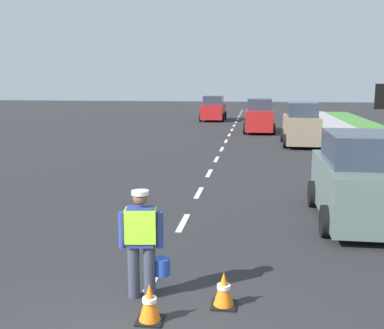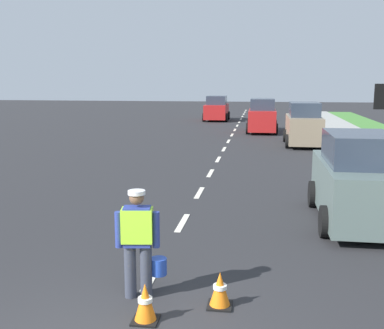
# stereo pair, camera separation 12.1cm
# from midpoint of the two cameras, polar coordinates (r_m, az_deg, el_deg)

# --- Properties ---
(ground_plane) EXTENTS (96.00, 96.00, 0.00)m
(ground_plane) POSITION_cam_midpoint_polar(r_m,az_deg,el_deg) (25.97, 4.04, 2.90)
(ground_plane) COLOR #28282B
(lane_center_line) EXTENTS (0.14, 46.40, 0.01)m
(lane_center_line) POSITION_cam_midpoint_polar(r_m,az_deg,el_deg) (30.13, 4.58, 3.90)
(lane_center_line) COLOR silver
(lane_center_line) RESTS_ON ground
(road_worker) EXTENTS (0.74, 0.44, 1.67)m
(road_worker) POSITION_cam_midpoint_polar(r_m,az_deg,el_deg) (7.19, -6.47, -8.88)
(road_worker) COLOR #383D4C
(road_worker) RESTS_ON ground
(traffic_cone_near) EXTENTS (0.36, 0.36, 0.55)m
(traffic_cone_near) POSITION_cam_midpoint_polar(r_m,az_deg,el_deg) (6.74, -5.67, -16.30)
(traffic_cone_near) COLOR black
(traffic_cone_near) RESTS_ON ground
(traffic_cone_far) EXTENTS (0.36, 0.36, 0.53)m
(traffic_cone_far) POSITION_cam_midpoint_polar(r_m,az_deg,el_deg) (7.12, 3.35, -14.83)
(traffic_cone_far) COLOR black
(traffic_cone_far) RESTS_ON ground
(car_parked_curbside) EXTENTS (1.88, 3.97, 2.10)m
(car_parked_curbside) POSITION_cam_midpoint_polar(r_m,az_deg,el_deg) (11.53, 19.02, -1.90)
(car_parked_curbside) COLOR slate
(car_parked_curbside) RESTS_ON ground
(car_parked_far) EXTENTS (1.87, 4.02, 2.18)m
(car_parked_far) POSITION_cam_midpoint_polar(r_m,az_deg,el_deg) (24.62, 12.89, 4.63)
(car_parked_far) COLOR gray
(car_parked_far) RESTS_ON ground
(car_outgoing_far) EXTENTS (1.93, 4.00, 2.13)m
(car_outgoing_far) POSITION_cam_midpoint_polar(r_m,az_deg,el_deg) (30.32, 8.01, 5.74)
(car_outgoing_far) COLOR red
(car_outgoing_far) RESTS_ON ground
(car_oncoming_third) EXTENTS (1.99, 3.89, 2.01)m
(car_oncoming_third) POSITION_cam_midpoint_polar(r_m,az_deg,el_deg) (38.97, 2.50, 6.71)
(car_oncoming_third) COLOR red
(car_oncoming_third) RESTS_ON ground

